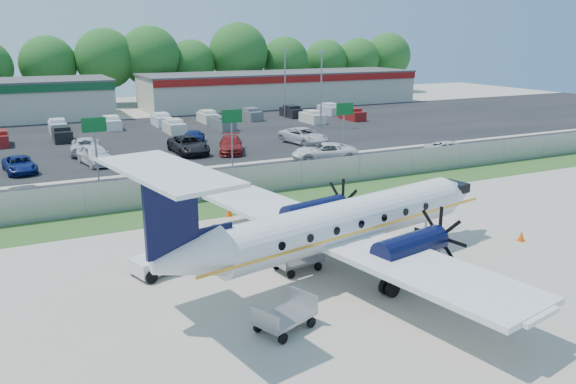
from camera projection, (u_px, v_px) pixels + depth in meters
name	position (u px, v px, depth m)	size (l,w,h in m)	color
ground	(343.00, 269.00, 26.77)	(170.00, 170.00, 0.00)	#B5AA99
grass_verge	(248.00, 204.00, 37.16)	(170.00, 4.00, 0.02)	#2D561E
access_road	(214.00, 180.00, 43.22)	(170.00, 8.00, 0.02)	black
parking_lot	(152.00, 138.00, 61.42)	(170.00, 32.00, 0.02)	black
perimeter_fence	(237.00, 182.00, 38.63)	(120.00, 0.06, 1.99)	gray
building_east	(281.00, 88.00, 90.73)	(44.40, 12.40, 5.24)	beige
sign_left	(95.00, 134.00, 42.27)	(1.80, 0.26, 5.00)	gray
sign_mid	(232.00, 124.00, 46.91)	(1.80, 0.26, 5.00)	gray
sign_right	(344.00, 116.00, 51.55)	(1.80, 0.26, 5.00)	gray
light_pole_ne	(321.00, 84.00, 66.73)	(0.90, 0.35, 9.09)	gray
light_pole_se	(285.00, 79.00, 75.39)	(0.90, 0.35, 9.09)	gray
tree_line	(105.00, 105.00, 90.88)	(112.00, 6.00, 14.00)	#1E5A1A
aircraft	(341.00, 223.00, 25.88)	(20.16, 19.75, 6.15)	silver
pushback_tug	(161.00, 260.00, 26.19)	(2.72, 2.34, 1.29)	silver
baggage_cart_near	(297.00, 259.00, 26.46)	(2.40, 1.66, 1.17)	gray
baggage_cart_far	(285.00, 316.00, 21.05)	(2.63, 2.13, 1.20)	gray
cone_nose	(521.00, 236.00, 30.35)	(0.38, 0.38, 0.55)	#E94707
cone_starboard_wing	(229.00, 212.00, 34.55)	(0.39, 0.39, 0.56)	#E94707
road_car_west	(32.00, 207.00, 36.50)	(1.78, 4.43, 1.51)	#595B5E
road_car_mid	(324.00, 161.00, 49.94)	(2.67, 5.79, 1.61)	silver
road_car_east	(453.00, 158.00, 51.38)	(2.48, 5.39, 1.50)	silver
parked_car_a	(21.00, 173.00, 45.70)	(2.20, 4.77, 1.32)	navy
parked_car_b	(96.00, 164.00, 48.58)	(2.04, 5.06, 1.72)	silver
parked_car_c	(189.00, 154.00, 53.13)	(2.73, 5.92, 1.64)	black
parked_car_d	(231.00, 153.00, 53.57)	(2.18, 5.37, 1.56)	maroon
parked_car_e	(304.00, 144.00, 57.99)	(2.71, 5.87, 1.63)	silver
parked_car_f	(87.00, 153.00, 53.17)	(2.61, 5.66, 1.57)	silver
parked_car_g	(194.00, 144.00, 58.06)	(1.98, 4.86, 1.41)	navy
far_parking_rows	(143.00, 131.00, 65.75)	(56.00, 10.00, 1.60)	gray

